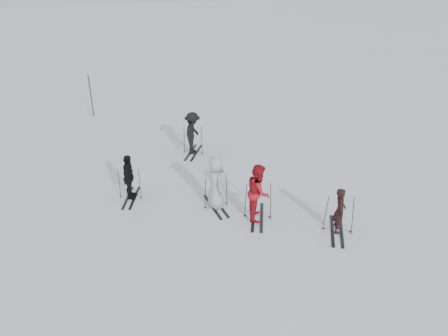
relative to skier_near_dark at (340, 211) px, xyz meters
name	(u,v)px	position (x,y,z in m)	size (l,w,h in m)	color
ground	(233,206)	(-2.67, 2.47, -0.76)	(120.00, 120.00, 0.00)	silver
skier_near_dark	(340,211)	(0.00, 0.00, 0.00)	(0.56, 0.37, 1.53)	black
skier_red	(258,192)	(-2.12, 1.52, 0.21)	(0.94, 0.73, 1.94)	#B21420
skier_grey	(216,183)	(-3.24, 2.60, 0.18)	(0.92, 0.60, 1.89)	#A8ADB2
skier_uphill_left	(129,178)	(-6.01, 4.09, 0.07)	(0.98, 0.41, 1.67)	black
skier_uphill_far	(193,134)	(-2.91, 7.13, 0.16)	(1.19, 0.68, 1.84)	black
skis_near_dark	(339,214)	(0.00, 0.00, -0.09)	(0.97, 1.84, 1.34)	black
skis_red	(258,200)	(-2.12, 1.52, -0.09)	(0.97, 1.84, 1.34)	black
skis_grey	(216,191)	(-3.24, 2.60, -0.13)	(0.93, 1.75, 1.27)	black
skis_uphill_left	(130,184)	(-6.01, 4.09, -0.16)	(0.87, 1.64, 1.20)	black
skis_uphill_far	(193,139)	(-2.91, 7.13, -0.12)	(0.94, 1.77, 1.29)	black
piste_marker	(91,95)	(-6.84, 13.33, 0.36)	(0.05, 0.05, 2.24)	black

